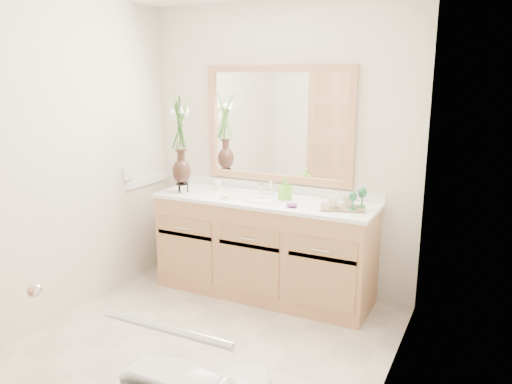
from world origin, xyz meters
The scene contains 21 objects.
floor centered at (0.00, 0.00, 0.00)m, with size 2.60×2.60×0.00m, color #C0B3A4.
wall_back centered at (0.00, 1.30, 1.20)m, with size 2.40×0.02×2.40m, color white.
wall_front centered at (0.00, -1.30, 1.20)m, with size 2.40×0.02×2.40m, color white.
wall_left centered at (-1.20, 0.00, 1.20)m, with size 0.02×2.60×2.40m, color white.
wall_right centered at (1.20, 0.00, 1.20)m, with size 0.02×2.60×2.40m, color white.
vanity centered at (0.00, 1.01, 0.40)m, with size 1.80×0.55×0.80m.
counter centered at (0.00, 1.01, 0.82)m, with size 1.84×0.57×0.03m, color white.
sink centered at (0.00, 1.00, 0.78)m, with size 0.38×0.34×0.23m.
mirror centered at (0.00, 1.28, 1.41)m, with size 1.32×0.04×0.97m.
switch_plate centered at (-1.19, 0.76, 0.98)m, with size 0.02×0.12×0.12m, color white.
grab_bar centered at (0.70, -1.27, 0.95)m, with size 0.03×0.03×0.55m, color silver.
flower_vase centered at (-0.72, 0.90, 1.35)m, with size 0.19×0.19×0.76m.
tumbler centered at (-0.50, 1.11, 0.87)m, with size 0.07×0.07×0.08m, color #EEE6CE.
soap_dish centered at (-0.27, 0.86, 0.84)m, with size 0.10×0.10×0.03m.
soap_bottle centered at (0.17, 1.05, 0.91)m, with size 0.07×0.07×0.16m, color #71CF30.
purple_dish centered at (0.31, 0.86, 0.85)m, with size 0.09×0.07×0.03m, color #682879.
tray centered at (0.67, 0.99, 0.84)m, with size 0.32×0.21×0.02m, color brown.
mug_left centered at (0.60, 0.93, 0.89)m, with size 0.09×0.08×0.09m, color #EEE6CE.
mug_right centered at (0.69, 1.03, 0.89)m, with size 0.09×0.09×0.09m, color #EEE6CE.
goblet_front centered at (0.75, 0.95, 0.94)m, with size 0.06×0.06×0.13m.
goblet_back centered at (0.80, 1.04, 0.95)m, with size 0.07×0.07×0.15m.
Camera 1 is at (1.69, -2.54, 1.82)m, focal length 35.00 mm.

